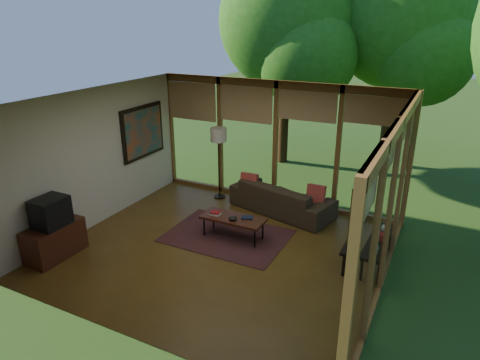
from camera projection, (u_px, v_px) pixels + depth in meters
The scene contains 25 objects.
floor at pixel (221, 250), 7.69m from camera, with size 5.50×5.50×0.00m, color brown.
ceiling at pixel (218, 100), 6.73m from camera, with size 5.50×5.50×0.00m, color silver.
wall_left at pixel (97, 157), 8.36m from camera, with size 0.04×5.00×2.70m, color beige.
wall_front at pixel (118, 246), 5.12m from camera, with size 5.50×0.04×2.70m, color beige.
window_wall_back at pixel (275, 143), 9.30m from camera, with size 5.50×0.12×2.70m, color brown.
window_wall_right at pixel (389, 210), 6.06m from camera, with size 0.12×5.00×2.70m, color brown.
tree_nw at pixel (288, 21), 11.16m from camera, with size 3.63×3.63×5.65m.
tree_ne at pixel (400, 20), 10.87m from camera, with size 3.50×3.50×5.61m.
rug at pixel (227, 236), 8.17m from camera, with size 2.25×1.59×0.01m, color maroon.
sofa at pixel (282, 198), 9.09m from camera, with size 2.23×0.87×0.65m, color #3D2E1E.
pillow_left at pixel (249, 182), 9.28m from camera, with size 0.38×0.13×0.38m, color #9B100E.
pillow_right at pixel (316, 194), 8.65m from camera, with size 0.37×0.12×0.37m, color #9B100E.
ct_book_lower at pixel (215, 214), 8.07m from camera, with size 0.20×0.15×0.03m, color beige.
ct_book_upper at pixel (215, 213), 8.06m from camera, with size 0.17×0.13×0.03m, color maroon.
ct_book_side at pixel (247, 217), 7.93m from camera, with size 0.20×0.15×0.03m, color #151E30.
ct_bowl at pixel (233, 218), 7.85m from camera, with size 0.16×0.16×0.07m, color black.
media_cabinet at pixel (55, 241), 7.39m from camera, with size 0.50×1.00×0.60m, color #4B2014.
television at pixel (50, 212), 7.19m from camera, with size 0.45×0.55×0.50m, color black.
console_book_a at pixel (363, 247), 6.82m from camera, with size 0.20×0.14×0.07m, color #386253.
console_book_b at pixel (368, 234), 7.19m from camera, with size 0.22×0.16×0.10m, color maroon.
console_book_c at pixel (373, 225), 7.53m from camera, with size 0.20×0.14×0.05m, color beige.
floor_lamp at pixel (219, 139), 9.44m from camera, with size 0.36×0.36×1.65m.
coffee_table at pixel (233, 219), 7.98m from camera, with size 1.20×0.50×0.43m.
side_console at pixel (367, 240), 7.18m from camera, with size 0.60×1.40×0.46m.
wall_painting at pixel (143, 132), 9.45m from camera, with size 0.06×1.35×1.15m.
Camera 1 is at (3.32, -5.88, 3.91)m, focal length 32.00 mm.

